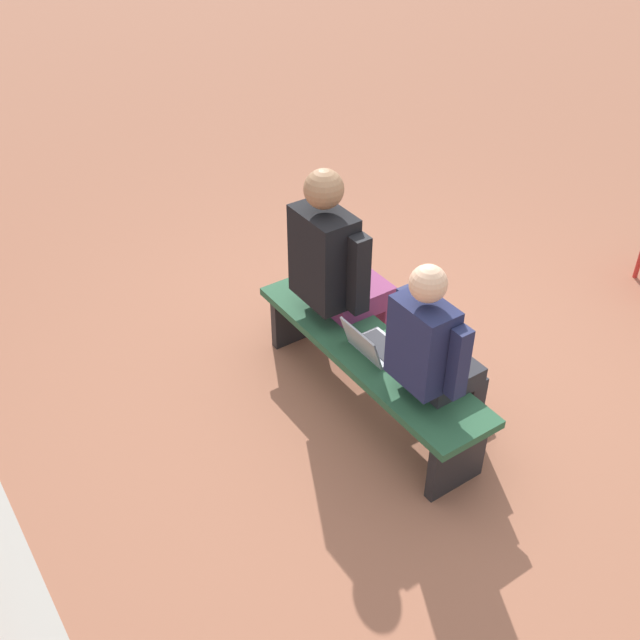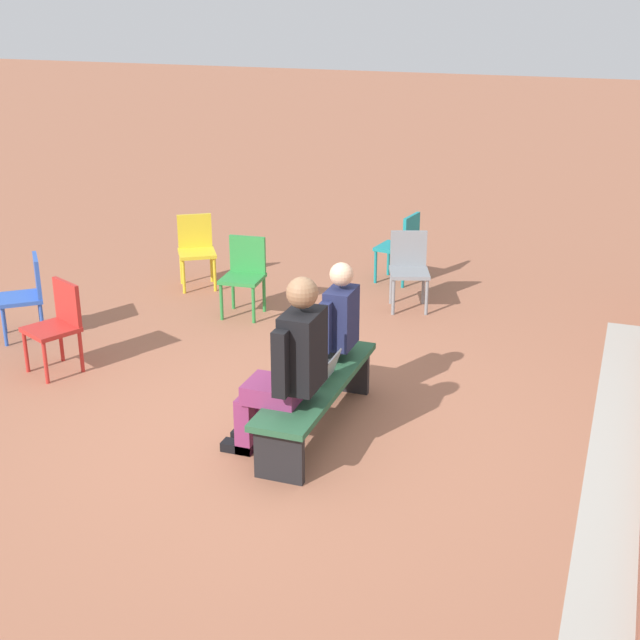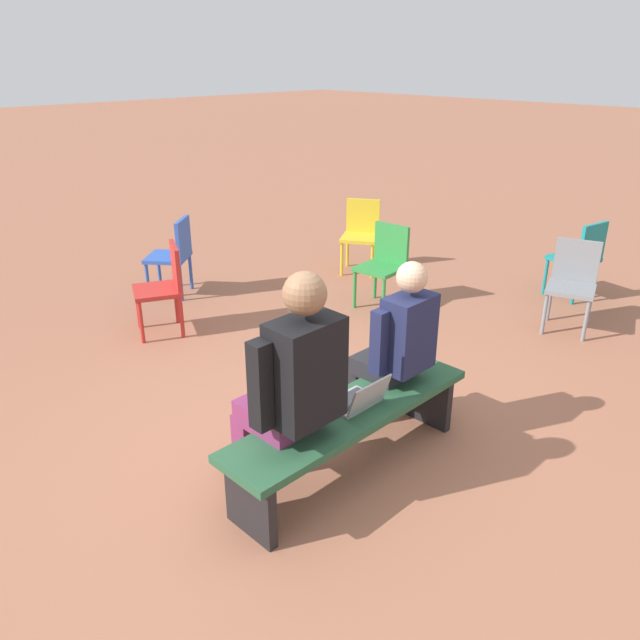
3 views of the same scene
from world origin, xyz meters
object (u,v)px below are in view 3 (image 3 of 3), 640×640
(bench, at_px, (351,422))
(person_adult, at_px, (292,384))
(plastic_chair_mid_courtyard, at_px, (573,280))
(plastic_chair_by_pillar, at_px, (581,255))
(plastic_chair_near_bench_left, at_px, (361,231))
(plastic_chair_far_right, at_px, (165,283))
(person_student, at_px, (395,345))
(plastic_chair_near_bench_right, at_px, (174,252))
(laptop, at_px, (358,399))
(plastic_chair_foreground, at_px, (385,261))

(bench, bearing_deg, person_adult, -9.87)
(plastic_chair_mid_courtyard, distance_m, plastic_chair_by_pillar, 0.87)
(plastic_chair_by_pillar, distance_m, plastic_chair_near_bench_left, 2.44)
(plastic_chair_far_right, bearing_deg, person_student, 92.85)
(person_student, distance_m, person_adult, 0.90)
(person_adult, xyz_separation_m, plastic_chair_near_bench_right, (-1.37, -3.37, -0.28))
(plastic_chair_by_pillar, height_order, plastic_chair_near_bench_left, same)
(bench, height_order, plastic_chair_mid_courtyard, plastic_chair_mid_courtyard)
(laptop, relative_size, plastic_chair_by_pillar, 0.38)
(person_student, distance_m, plastic_chair_by_pillar, 3.46)
(person_student, relative_size, plastic_chair_far_right, 1.53)
(plastic_chair_by_pillar, bearing_deg, plastic_chair_far_right, -32.86)
(person_student, height_order, plastic_chair_mid_courtyard, person_student)
(person_adult, xyz_separation_m, plastic_chair_foreground, (-2.73, -1.59, -0.28))
(person_adult, bearing_deg, plastic_chair_near_bench_right, -112.14)
(plastic_chair_foreground, distance_m, plastic_chair_by_pillar, 2.09)
(plastic_chair_mid_courtyard, relative_size, plastic_chair_by_pillar, 1.00)
(plastic_chair_foreground, xyz_separation_m, plastic_chair_near_bench_left, (-0.68, -0.93, 0.00))
(laptop, height_order, plastic_chair_near_bench_left, plastic_chair_near_bench_left)
(person_student, height_order, person_adult, person_adult)
(plastic_chair_near_bench_right, height_order, plastic_chair_far_right, same)
(laptop, bearing_deg, bench, -14.23)
(person_student, relative_size, laptop, 4.01)
(person_adult, bearing_deg, person_student, 179.42)
(laptop, distance_m, plastic_chair_far_right, 2.68)
(plastic_chair_mid_courtyard, height_order, plastic_chair_by_pillar, same)
(person_student, height_order, plastic_chair_foreground, person_student)
(person_adult, bearing_deg, plastic_chair_near_bench_left, -143.49)
(plastic_chair_mid_courtyard, xyz_separation_m, plastic_chair_by_pillar, (-0.82, -0.29, 0.00))
(person_adult, distance_m, plastic_chair_mid_courtyard, 3.54)
(person_adult, height_order, plastic_chair_by_pillar, person_adult)
(bench, relative_size, person_student, 1.40)
(laptop, xyz_separation_m, plastic_chair_near_bench_right, (-0.90, -3.45, -0.02))
(person_student, xyz_separation_m, laptop, (0.43, 0.08, -0.19))
(plastic_chair_foreground, bearing_deg, person_student, 41.20)
(plastic_chair_mid_courtyard, bearing_deg, plastic_chair_near_bench_left, -87.32)
(plastic_chair_foreground, xyz_separation_m, plastic_chair_by_pillar, (-1.62, 1.32, 0.00))
(plastic_chair_mid_courtyard, xyz_separation_m, plastic_chair_far_right, (2.76, -2.60, 0.00))
(laptop, distance_m, plastic_chair_by_pillar, 3.89)
(bench, bearing_deg, plastic_chair_by_pillar, -174.99)
(laptop, bearing_deg, plastic_chair_near_bench_right, -104.66)
(plastic_chair_mid_courtyard, distance_m, plastic_chair_far_right, 3.79)
(plastic_chair_near_bench_right, height_order, plastic_chair_mid_courtyard, same)
(plastic_chair_near_bench_right, height_order, plastic_chair_by_pillar, same)
(plastic_chair_foreground, bearing_deg, plastic_chair_far_right, -26.83)
(plastic_chair_near_bench_right, height_order, plastic_chair_near_bench_left, same)
(plastic_chair_mid_courtyard, relative_size, plastic_chair_near_bench_left, 1.00)
(laptop, bearing_deg, plastic_chair_foreground, -143.43)
(plastic_chair_foreground, xyz_separation_m, plastic_chair_far_right, (1.96, -0.99, 0.00))
(laptop, bearing_deg, person_adult, -10.32)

